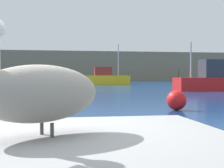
% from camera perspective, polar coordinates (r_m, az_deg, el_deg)
% --- Properties ---
extents(hillside_backdrop, '(140.00, 16.08, 6.52)m').
position_cam_1_polar(hillside_backdrop, '(75.21, -9.41, 3.10)').
color(hillside_backdrop, '#7F755B').
rests_on(hillside_backdrop, ground).
extents(pelican, '(1.31, 0.97, 0.90)m').
position_cam_1_polar(pelican, '(2.54, -13.22, -1.40)').
color(pelican, gray).
rests_on(pelican, pier_dock).
extents(fishing_boat_red, '(6.08, 2.02, 3.89)m').
position_cam_1_polar(fishing_boat_red, '(26.32, 17.69, 0.69)').
color(fishing_boat_red, red).
rests_on(fishing_boat_red, ground).
extents(fishing_boat_yellow, '(7.47, 2.52, 5.40)m').
position_cam_1_polar(fishing_boat_yellow, '(41.49, -1.81, 1.03)').
color(fishing_boat_yellow, yellow).
rests_on(fishing_boat_yellow, ground).
extents(mooring_buoy, '(0.70, 0.70, 0.70)m').
position_cam_1_polar(mooring_buoy, '(11.19, 11.71, -2.92)').
color(mooring_buoy, red).
rests_on(mooring_buoy, ground).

